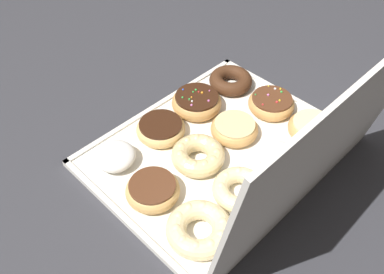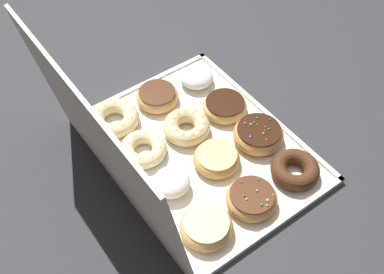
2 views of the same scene
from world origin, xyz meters
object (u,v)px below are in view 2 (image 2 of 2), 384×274
(chocolate_cake_ring_donut_0, at_px, (295,170))
(donut_box, at_px, (201,148))
(cruller_donut_11, at_px, (114,118))
(cruller_donut_10, at_px, (143,149))
(sprinkle_donut_4, at_px, (252,198))
(chocolate_frosted_donut_7, at_px, (156,97))
(powdered_filled_donut_9, at_px, (172,182))
(powdered_filled_donut_3, at_px, (196,77))
(sprinkle_donut_1, at_px, (258,134))
(cruller_donut_6, at_px, (187,126))
(glazed_ring_donut_5, at_px, (218,158))
(glazed_ring_donut_8, at_px, (206,227))
(chocolate_frosted_donut_2, at_px, (225,106))

(chocolate_cake_ring_donut_0, bearing_deg, donut_box, 33.32)
(cruller_donut_11, bearing_deg, cruller_donut_10, -176.63)
(sprinkle_donut_4, xyz_separation_m, chocolate_frosted_donut_7, (0.37, -0.00, -0.00))
(chocolate_frosted_donut_7, bearing_deg, chocolate_cake_ring_donut_0, -161.11)
(donut_box, height_order, chocolate_frosted_donut_7, chocolate_frosted_donut_7)
(donut_box, bearing_deg, powdered_filled_donut_9, 114.88)
(donut_box, xyz_separation_m, powdered_filled_donut_3, (0.18, -0.12, 0.03))
(sprinkle_donut_1, bearing_deg, powdered_filled_donut_9, 88.55)
(donut_box, xyz_separation_m, cruller_donut_6, (0.06, -0.00, 0.03))
(donut_box, height_order, sprinkle_donut_4, sprinkle_donut_4)
(donut_box, height_order, cruller_donut_6, cruller_donut_6)
(powdered_filled_donut_3, relative_size, cruller_donut_10, 0.80)
(powdered_filled_donut_9, bearing_deg, cruller_donut_11, 1.27)
(glazed_ring_donut_5, height_order, glazed_ring_donut_8, glazed_ring_donut_8)
(chocolate_frosted_donut_2, distance_m, chocolate_frosted_donut_7, 0.18)
(glazed_ring_donut_5, relative_size, cruller_donut_10, 0.99)
(chocolate_cake_ring_donut_0, height_order, cruller_donut_6, cruller_donut_6)
(donut_box, distance_m, glazed_ring_donut_5, 0.06)
(cruller_donut_10, bearing_deg, glazed_ring_donut_5, -134.71)
(donut_box, xyz_separation_m, chocolate_cake_ring_donut_0, (-0.19, -0.12, 0.02))
(sprinkle_donut_1, relative_size, cruller_donut_11, 0.98)
(glazed_ring_donut_8, height_order, cruller_donut_10, same)
(donut_box, height_order, chocolate_frosted_donut_2, chocolate_frosted_donut_2)
(cruller_donut_6, height_order, cruller_donut_10, cruller_donut_6)
(sprinkle_donut_4, relative_size, cruller_donut_11, 0.91)
(donut_box, bearing_deg, cruller_donut_10, 62.36)
(glazed_ring_donut_5, height_order, cruller_donut_10, cruller_donut_10)
(cruller_donut_6, distance_m, cruller_donut_11, 0.18)
(chocolate_frosted_donut_2, xyz_separation_m, glazed_ring_donut_5, (-0.12, 0.11, 0.00))
(chocolate_frosted_donut_2, relative_size, cruller_donut_6, 0.97)
(powdered_filled_donut_3, bearing_deg, cruller_donut_6, 135.93)
(chocolate_cake_ring_donut_0, xyz_separation_m, glazed_ring_donut_8, (0.00, 0.25, 0.00))
(chocolate_frosted_donut_2, relative_size, glazed_ring_donut_8, 1.00)
(sprinkle_donut_4, height_order, cruller_donut_6, same)
(donut_box, relative_size, powdered_filled_donut_9, 6.54)
(powdered_filled_donut_3, bearing_deg, cruller_donut_10, 116.56)
(powdered_filled_donut_9, bearing_deg, sprinkle_donut_1, -91.45)
(glazed_ring_donut_8, distance_m, cruller_donut_10, 0.25)
(cruller_donut_6, relative_size, cruller_donut_11, 0.94)
(powdered_filled_donut_3, xyz_separation_m, cruller_donut_10, (-0.12, 0.24, -0.00))
(chocolate_frosted_donut_2, bearing_deg, glazed_ring_donut_5, 135.90)
(chocolate_frosted_donut_7, height_order, cruller_donut_11, cruller_donut_11)
(sprinkle_donut_1, height_order, chocolate_frosted_donut_7, sprinkle_donut_1)
(sprinkle_donut_1, xyz_separation_m, chocolate_frosted_donut_2, (0.12, 0.00, -0.00))
(chocolate_frosted_donut_7, bearing_deg, powdered_filled_donut_9, 154.12)
(chocolate_frosted_donut_7, xyz_separation_m, cruller_donut_11, (-0.00, 0.12, 0.00))
(chocolate_cake_ring_donut_0, xyz_separation_m, sprinkle_donut_4, (-0.00, 0.13, 0.00))
(powdered_filled_donut_9, bearing_deg, powdered_filled_donut_3, -45.44)
(sprinkle_donut_1, bearing_deg, powdered_filled_donut_3, 0.13)
(chocolate_frosted_donut_7, relative_size, glazed_ring_donut_8, 0.97)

